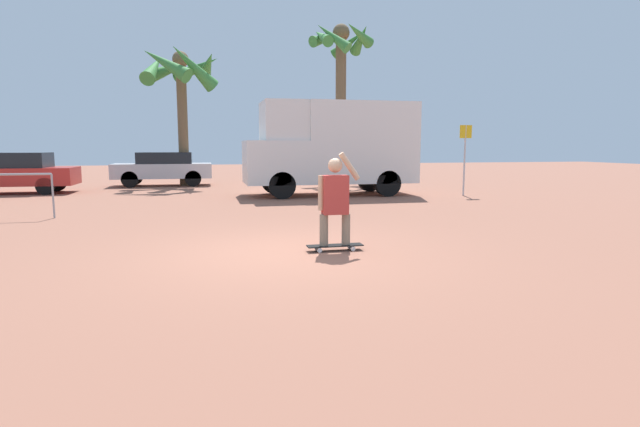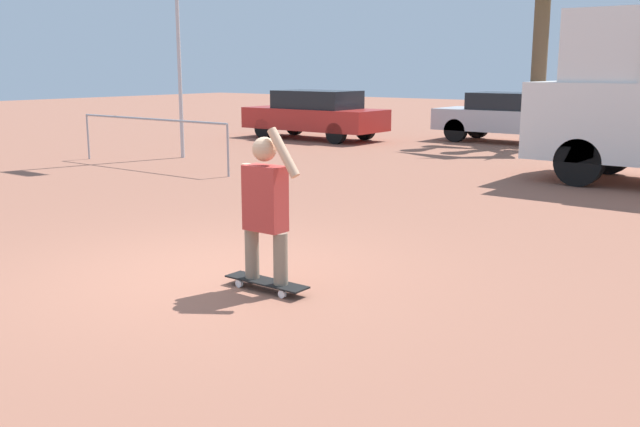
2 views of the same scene
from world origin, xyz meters
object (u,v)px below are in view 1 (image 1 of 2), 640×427
Objects in this scene: person_skateboarder at (335,197)px; parked_car_silver at (163,168)px; street_sign at (465,151)px; camper_van at (333,145)px; palm_tree_center_background at (182,75)px; palm_tree_near_van at (341,60)px; skateboard at (335,246)px; parked_car_red at (10,172)px.

person_skateboarder reaches higher than parked_car_silver.
street_sign is at bearing 49.74° from person_skateboarder.
palm_tree_center_background is at bearing 133.31° from camper_van.
parked_car_silver is 9.54m from palm_tree_near_van.
camper_van is at bearing -46.69° from palm_tree_center_background.
palm_tree_near_van is at bearing 74.25° from person_skateboarder.
parked_car_silver is at bearing 104.21° from skateboard.
palm_tree_near_van is (13.22, 3.26, 4.95)m from parked_car_red.
person_skateboarder is at bearing -104.39° from camper_van.
palm_tree_center_background is (-2.85, 14.70, 4.63)m from skateboard.
camper_van is 1.43× the size of parked_car_silver.
street_sign reaches higher than person_skateboarder.
person_skateboarder reaches higher than skateboard.
parked_car_red is (-8.85, 12.23, 0.69)m from skateboard.
palm_tree_near_van is at bearing 6.31° from palm_tree_center_background.
street_sign is (6.69, 7.90, 1.47)m from skateboard.
person_skateboarder reaches higher than parked_car_red.
street_sign is (10.44, -6.92, 0.78)m from parked_car_silver.
palm_tree_near_van is 3.06× the size of street_sign.
palm_tree_center_background is 2.43× the size of street_sign.
parked_car_red is (-8.85, 12.23, -0.12)m from person_skateboarder.
palm_tree_near_van reaches higher than person_skateboarder.
palm_tree_center_background reaches higher than skateboard.
palm_tree_near_van is (8.12, 0.67, 4.95)m from parked_car_silver.
parked_car_red is at bearing 164.77° from camper_van.
palm_tree_center_background is (-2.84, 14.70, 3.82)m from person_skateboarder.
camper_van reaches higher than parked_car_silver.
parked_car_silver is 0.92× the size of parked_car_red.
parked_car_silver is 12.55m from street_sign.
street_sign is at bearing -33.55° from parked_car_silver.
palm_tree_near_van reaches higher than parked_car_silver.
person_skateboarder is 0.63× the size of street_sign.
parked_car_silver is at bearing 146.45° from street_sign.
camper_van is (2.35, 9.18, 1.66)m from skateboard.
skateboard is 15.31m from parked_car_silver.
person_skateboarder is 16.81m from palm_tree_near_van.
palm_tree_center_background is at bearing 22.30° from parked_car_red.
street_sign is (2.32, -7.59, -4.17)m from palm_tree_near_van.
palm_tree_near_van is (4.37, 15.49, 5.64)m from skateboard.
palm_tree_center_background is 12.13m from street_sign.
palm_tree_near_van is 1.26× the size of palm_tree_center_background.
parked_car_silver is 0.70× the size of palm_tree_center_background.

